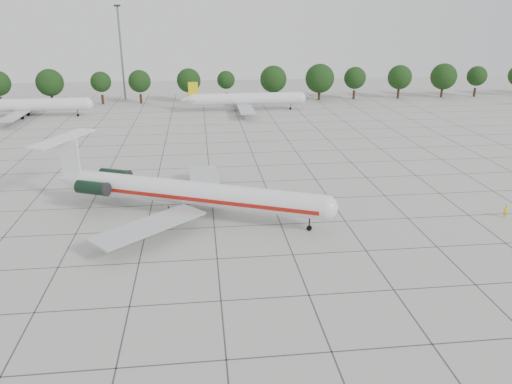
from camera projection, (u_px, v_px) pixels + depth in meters
ground at (281, 224)px, 60.17m from camera, size 260.00×260.00×0.00m
apron_joints at (264, 183)px, 74.14m from camera, size 170.00×170.00×0.02m
main_airliner at (180, 191)px, 61.85m from camera, size 36.35×27.32×8.89m
ground_crew at (505, 211)px, 61.88m from camera, size 0.69×0.52×1.69m
bg_airliner_b at (27, 105)px, 118.05m from camera, size 28.24×27.20×7.40m
bg_airliner_c at (246, 99)px, 125.97m from camera, size 28.24×27.20×7.40m
tree_line at (189, 81)px, 136.05m from camera, size 249.86×8.44×10.22m
floodlight_mast at (121, 48)px, 137.73m from camera, size 1.60×1.60×25.45m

